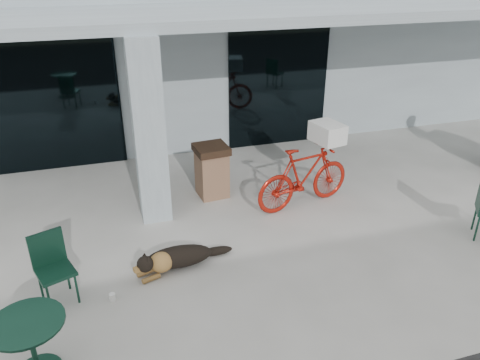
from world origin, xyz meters
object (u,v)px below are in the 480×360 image
object	(u,v)px
dog	(179,256)
cafe_chair_near	(55,271)
cafe_table_near	(33,348)
trash_receptacle	(212,171)
bicycle	(304,177)

from	to	relation	value
dog	cafe_chair_near	bearing A→B (deg)	171.98
cafe_table_near	trash_receptacle	size ratio (longest dim) A/B	0.79
bicycle	dog	distance (m)	2.82
bicycle	trash_receptacle	world-z (taller)	bicycle
cafe_chair_near	trash_receptacle	world-z (taller)	trash_receptacle
cafe_chair_near	trash_receptacle	xyz separation A→B (m)	(2.69, 2.39, 0.01)
cafe_table_near	cafe_chair_near	size ratio (longest dim) A/B	0.80
dog	cafe_chair_near	distance (m)	1.72
cafe_table_near	trash_receptacle	world-z (taller)	trash_receptacle
cafe_table_near	cafe_chair_near	world-z (taller)	cafe_chair_near
bicycle	dog	xyz separation A→B (m)	(-2.52, -1.20, -0.39)
trash_receptacle	cafe_table_near	bearing A→B (deg)	-128.75
cafe_table_near	trash_receptacle	xyz separation A→B (m)	(2.88, 3.59, 0.13)
dog	cafe_chair_near	xyz separation A→B (m)	(-1.67, -0.30, 0.30)
trash_receptacle	cafe_chair_near	bearing A→B (deg)	-138.40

